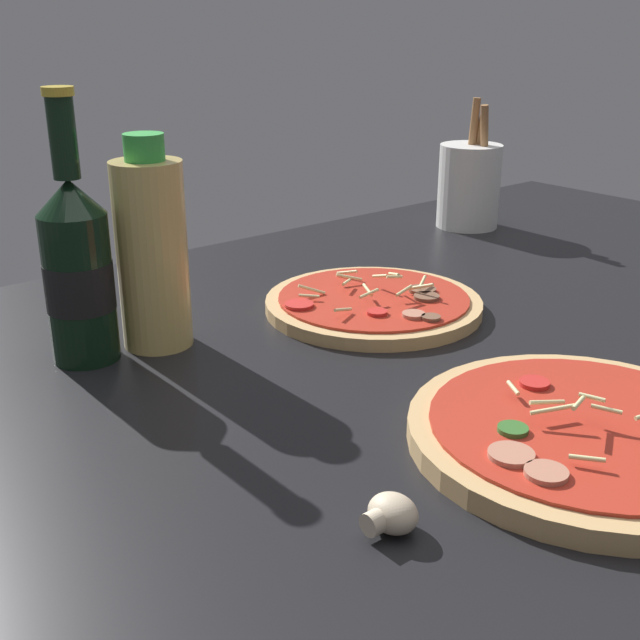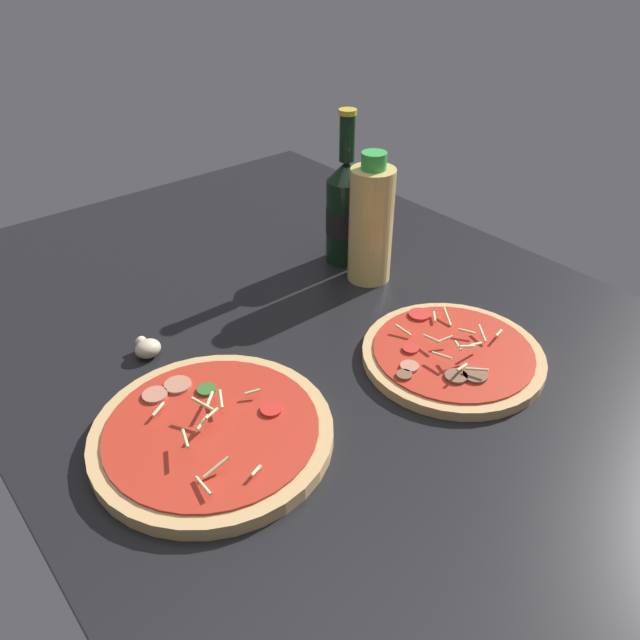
% 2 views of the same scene
% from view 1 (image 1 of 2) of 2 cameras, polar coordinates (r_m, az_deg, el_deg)
% --- Properties ---
extents(counter_slab, '(1.60, 0.90, 0.03)m').
position_cam_1_polar(counter_slab, '(0.85, 6.54, -2.25)').
color(counter_slab, black).
rests_on(counter_slab, ground).
extents(pizza_near, '(0.28, 0.28, 0.05)m').
position_cam_1_polar(pizza_near, '(0.67, 18.44, -7.72)').
color(pizza_near, tan).
rests_on(pizza_near, counter_slab).
extents(pizza_far, '(0.25, 0.25, 0.04)m').
position_cam_1_polar(pizza_far, '(0.92, 3.83, 1.18)').
color(pizza_far, tan).
rests_on(pizza_far, counter_slab).
extents(beer_bottle, '(0.07, 0.07, 0.26)m').
position_cam_1_polar(beer_bottle, '(0.80, -16.85, 3.56)').
color(beer_bottle, black).
rests_on(beer_bottle, counter_slab).
extents(oil_bottle, '(0.07, 0.07, 0.21)m').
position_cam_1_polar(oil_bottle, '(0.82, -11.85, 4.77)').
color(oil_bottle, '#D6B766').
rests_on(oil_bottle, counter_slab).
extents(mushroom_left, '(0.04, 0.04, 0.03)m').
position_cam_1_polar(mushroom_left, '(0.54, 5.05, -13.60)').
color(mushroom_left, beige).
rests_on(mushroom_left, counter_slab).
extents(utensil_crock, '(0.10, 0.10, 0.20)m').
position_cam_1_polar(utensil_crock, '(1.30, 10.57, 9.45)').
color(utensil_crock, silver).
rests_on(utensil_crock, counter_slab).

